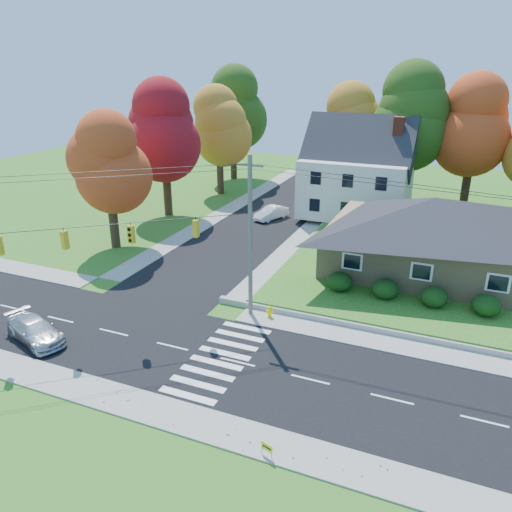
% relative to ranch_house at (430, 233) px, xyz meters
% --- Properties ---
extents(ground, '(120.00, 120.00, 0.00)m').
position_rel_ranch_house_xyz_m(ground, '(-8.00, -16.00, -3.27)').
color(ground, '#3D7923').
extents(road_main, '(90.00, 8.00, 0.02)m').
position_rel_ranch_house_xyz_m(road_main, '(-8.00, -16.00, -3.26)').
color(road_main, black).
rests_on(road_main, ground).
extents(road_cross, '(8.00, 44.00, 0.02)m').
position_rel_ranch_house_xyz_m(road_cross, '(-16.00, 10.00, -3.25)').
color(road_cross, black).
rests_on(road_cross, ground).
extents(sidewalk_north, '(90.00, 2.00, 0.08)m').
position_rel_ranch_house_xyz_m(sidewalk_north, '(-8.00, -11.00, -3.23)').
color(sidewalk_north, '#9C9A90').
rests_on(sidewalk_north, ground).
extents(sidewalk_south, '(90.00, 2.00, 0.08)m').
position_rel_ranch_house_xyz_m(sidewalk_south, '(-8.00, -21.00, -3.23)').
color(sidewalk_south, '#9C9A90').
rests_on(sidewalk_south, ground).
extents(lawn, '(30.00, 30.00, 0.50)m').
position_rel_ranch_house_xyz_m(lawn, '(5.00, 5.00, -3.02)').
color(lawn, '#3D7923').
rests_on(lawn, ground).
extents(ranch_house, '(14.60, 10.60, 5.40)m').
position_rel_ranch_house_xyz_m(ranch_house, '(0.00, 0.00, 0.00)').
color(ranch_house, tan).
rests_on(ranch_house, lawn).
extents(colonial_house, '(10.40, 8.40, 9.60)m').
position_rel_ranch_house_xyz_m(colonial_house, '(-7.96, 12.00, 1.32)').
color(colonial_house, silver).
rests_on(colonial_house, lawn).
extents(hedge_row, '(10.70, 1.70, 1.27)m').
position_rel_ranch_house_xyz_m(hedge_row, '(-0.50, -6.20, -2.13)').
color(hedge_row, '#163A10').
rests_on(hedge_row, lawn).
extents(traffic_infrastructure, '(38.10, 10.66, 10.00)m').
position_rel_ranch_house_xyz_m(traffic_infrastructure, '(-8.15, -14.65, 1.88)').
color(traffic_infrastructure, '#666059').
rests_on(traffic_infrastructure, ground).
extents(tree_lot_0, '(6.72, 6.72, 12.51)m').
position_rel_ranch_house_xyz_m(tree_lot_0, '(-10.00, 18.00, 5.04)').
color(tree_lot_0, '#3F2A19').
rests_on(tree_lot_0, lawn).
extents(tree_lot_1, '(7.84, 7.84, 14.60)m').
position_rel_ranch_house_xyz_m(tree_lot_1, '(-4.00, 17.00, 6.35)').
color(tree_lot_1, '#3F2A19').
rests_on(tree_lot_1, lawn).
extents(tree_lot_2, '(7.28, 7.28, 13.56)m').
position_rel_ranch_house_xyz_m(tree_lot_2, '(2.00, 18.00, 5.70)').
color(tree_lot_2, '#3F2A19').
rests_on(tree_lot_2, lawn).
extents(tree_west_0, '(6.16, 6.16, 11.47)m').
position_rel_ranch_house_xyz_m(tree_west_0, '(-25.00, -4.00, 3.89)').
color(tree_west_0, '#3F2A19').
rests_on(tree_west_0, ground).
extents(tree_west_1, '(7.28, 7.28, 13.56)m').
position_rel_ranch_house_xyz_m(tree_west_1, '(-26.00, 6.00, 5.20)').
color(tree_west_1, '#3F2A19').
rests_on(tree_west_1, ground).
extents(tree_west_2, '(6.72, 6.72, 12.51)m').
position_rel_ranch_house_xyz_m(tree_west_2, '(-25.00, 16.00, 4.54)').
color(tree_west_2, '#3F2A19').
rests_on(tree_west_2, ground).
extents(tree_west_3, '(7.84, 7.84, 14.60)m').
position_rel_ranch_house_xyz_m(tree_west_3, '(-27.00, 24.00, 5.85)').
color(tree_west_3, '#3F2A19').
rests_on(tree_west_3, ground).
extents(silver_sedan, '(4.79, 3.16, 1.29)m').
position_rel_ranch_house_xyz_m(silver_sedan, '(-19.47, -18.43, -2.60)').
color(silver_sedan, silver).
rests_on(silver_sedan, road_main).
extents(white_car, '(2.69, 4.12, 1.28)m').
position_rel_ranch_house_xyz_m(white_car, '(-15.59, 8.50, -2.60)').
color(white_car, white).
rests_on(white_car, road_cross).
extents(fire_hydrant, '(0.44, 0.35, 0.79)m').
position_rel_ranch_house_xyz_m(fire_hydrant, '(-8.23, -10.76, -2.89)').
color(fire_hydrant, '#FFE703').
rests_on(fire_hydrant, ground).
extents(yard_sign, '(0.54, 0.21, 0.71)m').
position_rel_ranch_house_xyz_m(yard_sign, '(-4.08, -21.70, -2.76)').
color(yard_sign, black).
rests_on(yard_sign, ground).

